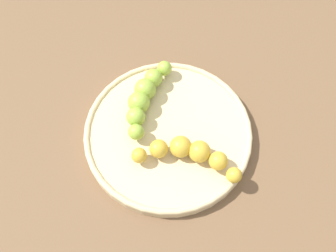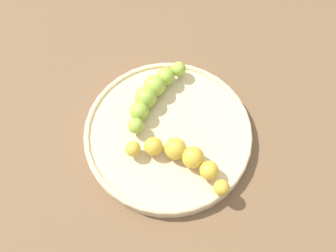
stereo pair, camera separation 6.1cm
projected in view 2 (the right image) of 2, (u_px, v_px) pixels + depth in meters
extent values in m
plane|color=brown|center=(168.00, 136.00, 0.65)|extent=(2.40, 2.40, 0.00)
cylinder|color=#D1B784|center=(168.00, 134.00, 0.64)|extent=(0.28, 0.28, 0.02)
torus|color=#D1B784|center=(168.00, 132.00, 0.63)|extent=(0.28, 0.28, 0.01)
sphere|color=gold|center=(221.00, 188.00, 0.57)|extent=(0.02, 0.02, 0.02)
sphere|color=gold|center=(209.00, 170.00, 0.58)|extent=(0.03, 0.03, 0.03)
sphere|color=gold|center=(193.00, 157.00, 0.59)|extent=(0.03, 0.03, 0.03)
sphere|color=gold|center=(174.00, 149.00, 0.59)|extent=(0.03, 0.03, 0.03)
sphere|color=gold|center=(153.00, 146.00, 0.60)|extent=(0.03, 0.03, 0.03)
sphere|color=gold|center=(133.00, 149.00, 0.59)|extent=(0.02, 0.02, 0.02)
sphere|color=#8CAD38|center=(179.00, 69.00, 0.66)|extent=(0.03, 0.03, 0.03)
sphere|color=#8CAD38|center=(166.00, 76.00, 0.66)|extent=(0.03, 0.03, 0.03)
sphere|color=#8CAD38|center=(154.00, 86.00, 0.65)|extent=(0.04, 0.04, 0.04)
sphere|color=#8CAD38|center=(145.00, 98.00, 0.64)|extent=(0.04, 0.04, 0.04)
sphere|color=#8CAD38|center=(139.00, 111.00, 0.62)|extent=(0.03, 0.03, 0.03)
sphere|color=#8CAD38|center=(136.00, 126.00, 0.61)|extent=(0.03, 0.03, 0.03)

